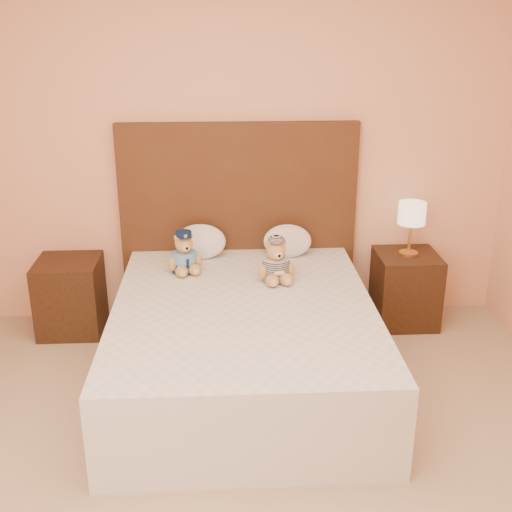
{
  "coord_description": "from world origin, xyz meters",
  "views": [
    {
      "loc": [
        -0.12,
        -2.37,
        2.22
      ],
      "look_at": [
        0.09,
        1.45,
        0.77
      ],
      "focal_mm": 45.0,
      "sensor_mm": 36.0,
      "label": 1
    }
  ],
  "objects_px": {
    "bed": "(244,344)",
    "teddy_police": "(184,252)",
    "pillow_left": "(200,240)",
    "teddy_prisoner": "(276,260)",
    "pillow_right": "(287,240)",
    "nightstand_left": "(70,296)",
    "lamp": "(412,216)",
    "nightstand_right": "(405,288)"
  },
  "relations": [
    {
      "from": "bed",
      "to": "teddy_police",
      "type": "relative_size",
      "value": 6.88
    },
    {
      "from": "bed",
      "to": "pillow_left",
      "type": "bearing_deg",
      "value": 108.96
    },
    {
      "from": "teddy_prisoner",
      "to": "pillow_left",
      "type": "distance_m",
      "value": 0.7
    },
    {
      "from": "pillow_left",
      "to": "pillow_right",
      "type": "relative_size",
      "value": 1.06
    },
    {
      "from": "bed",
      "to": "nightstand_left",
      "type": "relative_size",
      "value": 3.64
    },
    {
      "from": "teddy_police",
      "to": "pillow_right",
      "type": "xyz_separation_m",
      "value": [
        0.74,
        0.28,
        -0.02
      ]
    },
    {
      "from": "nightstand_left",
      "to": "lamp",
      "type": "relative_size",
      "value": 1.38
    },
    {
      "from": "teddy_prisoner",
      "to": "nightstand_left",
      "type": "bearing_deg",
      "value": 152.85
    },
    {
      "from": "teddy_police",
      "to": "teddy_prisoner",
      "type": "distance_m",
      "value": 0.64
    },
    {
      "from": "bed",
      "to": "teddy_police",
      "type": "xyz_separation_m",
      "value": [
        -0.39,
        0.55,
        0.42
      ]
    },
    {
      "from": "teddy_police",
      "to": "nightstand_right",
      "type": "bearing_deg",
      "value": -9.98
    },
    {
      "from": "pillow_left",
      "to": "pillow_right",
      "type": "height_order",
      "value": "pillow_left"
    },
    {
      "from": "bed",
      "to": "pillow_right",
      "type": "relative_size",
      "value": 5.7
    },
    {
      "from": "bed",
      "to": "teddy_police",
      "type": "height_order",
      "value": "teddy_police"
    },
    {
      "from": "nightstand_left",
      "to": "teddy_prisoner",
      "type": "relative_size",
      "value": 1.86
    },
    {
      "from": "nightstand_right",
      "to": "teddy_prisoner",
      "type": "relative_size",
      "value": 1.86
    },
    {
      "from": "bed",
      "to": "teddy_police",
      "type": "bearing_deg",
      "value": 125.06
    },
    {
      "from": "teddy_police",
      "to": "teddy_prisoner",
      "type": "relative_size",
      "value": 0.98
    },
    {
      "from": "nightstand_right",
      "to": "nightstand_left",
      "type": "bearing_deg",
      "value": 180.0
    },
    {
      "from": "bed",
      "to": "teddy_prisoner",
      "type": "distance_m",
      "value": 0.6
    },
    {
      "from": "lamp",
      "to": "pillow_right",
      "type": "bearing_deg",
      "value": 178.09
    },
    {
      "from": "lamp",
      "to": "pillow_left",
      "type": "relative_size",
      "value": 1.08
    },
    {
      "from": "nightstand_right",
      "to": "lamp",
      "type": "relative_size",
      "value": 1.38
    },
    {
      "from": "teddy_police",
      "to": "pillow_left",
      "type": "relative_size",
      "value": 0.78
    },
    {
      "from": "nightstand_left",
      "to": "nightstand_right",
      "type": "bearing_deg",
      "value": 0.0
    },
    {
      "from": "bed",
      "to": "pillow_left",
      "type": "distance_m",
      "value": 0.97
    },
    {
      "from": "pillow_right",
      "to": "teddy_police",
      "type": "bearing_deg",
      "value": -159.21
    },
    {
      "from": "teddy_police",
      "to": "pillow_left",
      "type": "distance_m",
      "value": 0.3
    },
    {
      "from": "nightstand_left",
      "to": "teddy_prisoner",
      "type": "bearing_deg",
      "value": -16.76
    },
    {
      "from": "bed",
      "to": "nightstand_right",
      "type": "height_order",
      "value": "same"
    },
    {
      "from": "lamp",
      "to": "pillow_left",
      "type": "distance_m",
      "value": 1.54
    },
    {
      "from": "nightstand_right",
      "to": "pillow_left",
      "type": "distance_m",
      "value": 1.59
    },
    {
      "from": "nightstand_right",
      "to": "teddy_prisoner",
      "type": "xyz_separation_m",
      "value": [
        -1.02,
        -0.45,
        0.42
      ]
    },
    {
      "from": "bed",
      "to": "pillow_right",
      "type": "height_order",
      "value": "pillow_right"
    },
    {
      "from": "lamp",
      "to": "teddy_police",
      "type": "bearing_deg",
      "value": -171.31
    },
    {
      "from": "lamp",
      "to": "pillow_right",
      "type": "relative_size",
      "value": 1.14
    },
    {
      "from": "teddy_police",
      "to": "pillow_left",
      "type": "xyz_separation_m",
      "value": [
        0.1,
        0.28,
        -0.01
      ]
    },
    {
      "from": "pillow_left",
      "to": "pillow_right",
      "type": "distance_m",
      "value": 0.64
    },
    {
      "from": "pillow_right",
      "to": "nightstand_right",
      "type": "bearing_deg",
      "value": -1.91
    },
    {
      "from": "lamp",
      "to": "pillow_right",
      "type": "distance_m",
      "value": 0.92
    },
    {
      "from": "nightstand_left",
      "to": "teddy_police",
      "type": "relative_size",
      "value": 1.89
    },
    {
      "from": "bed",
      "to": "lamp",
      "type": "xyz_separation_m",
      "value": [
        1.25,
        0.8,
        0.57
      ]
    }
  ]
}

